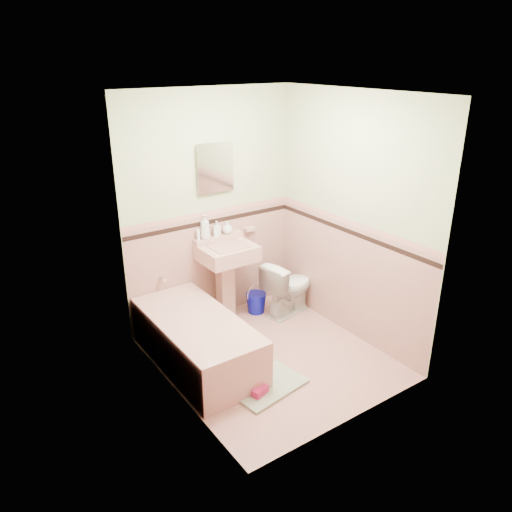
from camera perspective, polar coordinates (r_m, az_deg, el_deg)
floor at (r=5.02m, az=1.65°, el=-11.53°), size 2.20×2.20×0.00m
ceiling at (r=4.19m, az=2.05°, el=18.24°), size 2.20×2.20×0.00m
wall_back at (r=5.33m, az=-5.22°, el=5.34°), size 2.50×0.00×2.50m
wall_front at (r=3.70m, az=12.00°, el=-2.92°), size 2.50×0.00×2.50m
wall_left at (r=3.98m, az=-9.85°, el=-0.88°), size 0.00×2.50×2.50m
wall_right at (r=5.08m, az=10.98°, el=4.16°), size 0.00×2.50×2.50m
wainscot_back at (r=5.54m, az=-4.93°, el=-1.14°), size 2.00×0.00×2.00m
wainscot_front at (r=4.02m, az=11.13°, el=-11.29°), size 2.00×0.00×2.00m
wainscot_left at (r=4.28m, az=-9.13°, el=-8.88°), size 0.00×2.20×2.20m
wainscot_right at (r=5.31m, az=10.38°, el=-2.55°), size 0.00×2.20×2.20m
accent_back at (r=5.35m, az=-5.08°, el=3.96°), size 2.00×0.00×2.00m
accent_front at (r=3.76m, az=11.65°, el=-4.62°), size 2.00×0.00×2.00m
accent_left at (r=4.04m, az=-9.50°, el=-2.52°), size 0.00×2.20×2.20m
accent_right at (r=5.11m, az=10.73°, el=2.74°), size 0.00×2.20×2.20m
cap_back at (r=5.32m, az=-5.12°, el=4.98°), size 2.00×0.00×2.00m
cap_front at (r=3.72m, az=11.77°, el=-3.24°), size 2.00×0.00×2.00m
cap_left at (r=4.00m, az=-9.59°, el=-1.22°), size 0.00×2.20×2.20m
cap_right at (r=5.08m, az=10.81°, el=3.80°), size 0.00×2.20×2.20m
bathtub at (r=4.86m, az=-6.76°, el=-9.81°), size 0.70×1.50×0.45m
tub_faucet at (r=5.25m, az=-10.70°, el=-2.50°), size 0.04×0.12×0.04m
sink at (r=5.45m, az=-3.22°, el=-3.24°), size 0.57×0.48×0.90m
sink_faucet at (r=5.37m, az=-4.12°, el=2.11°), size 0.02×0.02×0.10m
medicine_cabinet at (r=5.22m, az=-4.75°, el=10.09°), size 0.39×0.04×0.48m
soap_dish at (r=5.62m, az=-0.75°, el=3.12°), size 0.12×0.07×0.04m
soap_bottle_left at (r=5.28m, az=-5.89°, el=3.37°), size 0.11×0.11×0.27m
soap_bottle_mid at (r=5.36m, az=-4.54°, el=3.16°), size 0.09×0.09×0.17m
soap_bottle_right at (r=5.43m, az=-3.33°, el=3.29°), size 0.15×0.15×0.14m
tube at (r=5.26m, az=-6.66°, el=2.45°), size 0.05×0.05×0.12m
toilet at (r=5.68m, az=3.74°, el=-3.57°), size 0.69×0.47×0.65m
bucket at (r=5.77m, az=0.01°, el=-5.39°), size 0.27×0.27×0.24m
bath_mat at (r=4.63m, az=1.23°, el=-14.60°), size 0.73×0.54×0.03m
shoe at (r=4.49m, az=0.50°, el=-15.25°), size 0.17×0.12×0.06m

